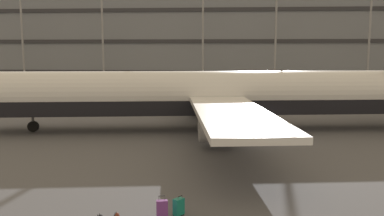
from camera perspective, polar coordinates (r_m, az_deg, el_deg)
ground_plane at (r=32.06m, az=9.33°, el=-4.23°), size 600.00×600.00×0.00m
terminal_structure at (r=85.26m, az=6.05°, el=9.19°), size 132.50×17.02×17.33m
airliner at (r=34.70m, az=2.18°, el=1.77°), size 43.90×35.71×10.77m
light_mast_far_left at (r=81.18m, az=-22.84°, el=11.20°), size 1.80×0.50×21.07m
light_mast_left at (r=75.93m, az=-12.55°, el=13.30°), size 1.80×0.50×24.69m
light_mast_center_left at (r=72.84m, az=1.55°, el=12.25°), size 1.80×0.50×21.06m
light_mast_center_right at (r=73.69m, az=11.80°, el=14.27°), size 1.80×0.50×26.63m
light_mast_right at (r=77.16m, az=23.79°, el=11.36°), size 1.80×0.50×21.08m
suitcase_laid_flat at (r=17.09m, az=-1.88°, el=-13.67°), size 0.49×0.51×0.87m
suitcase_red at (r=16.68m, az=-4.23°, el=-14.07°), size 0.49×0.33×1.01m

